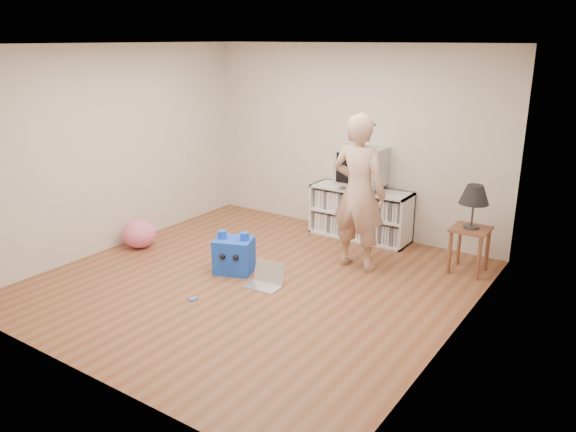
{
  "coord_description": "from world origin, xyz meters",
  "views": [
    {
      "loc": [
        3.6,
        -4.65,
        2.66
      ],
      "look_at": [
        0.18,
        0.4,
        0.72
      ],
      "focal_mm": 35.0,
      "sensor_mm": 36.0,
      "label": 1
    }
  ],
  "objects_px": {
    "crt_tv": "(362,166)",
    "laptop": "(266,279)",
    "dvd_deck": "(361,186)",
    "plush_blue": "(234,255)",
    "person": "(359,193)",
    "side_table": "(470,239)",
    "media_unit": "(361,213)",
    "plush_pink": "(139,234)",
    "table_lamp": "(474,196)"
  },
  "relations": [
    {
      "from": "table_lamp",
      "to": "plush_blue",
      "type": "relative_size",
      "value": 0.97
    },
    {
      "from": "dvd_deck",
      "to": "laptop",
      "type": "height_order",
      "value": "dvd_deck"
    },
    {
      "from": "crt_tv",
      "to": "laptop",
      "type": "distance_m",
      "value": 2.23
    },
    {
      "from": "plush_blue",
      "to": "plush_pink",
      "type": "relative_size",
      "value": 1.21
    },
    {
      "from": "dvd_deck",
      "to": "person",
      "type": "xyz_separation_m",
      "value": [
        0.45,
        -0.96,
        0.2
      ]
    },
    {
      "from": "dvd_deck",
      "to": "side_table",
      "type": "relative_size",
      "value": 0.82
    },
    {
      "from": "media_unit",
      "to": "table_lamp",
      "type": "relative_size",
      "value": 2.72
    },
    {
      "from": "dvd_deck",
      "to": "crt_tv",
      "type": "height_order",
      "value": "crt_tv"
    },
    {
      "from": "plush_pink",
      "to": "plush_blue",
      "type": "bearing_deg",
      "value": 2.24
    },
    {
      "from": "media_unit",
      "to": "person",
      "type": "distance_m",
      "value": 1.22
    },
    {
      "from": "crt_tv",
      "to": "side_table",
      "type": "height_order",
      "value": "crt_tv"
    },
    {
      "from": "side_table",
      "to": "laptop",
      "type": "relative_size",
      "value": 1.38
    },
    {
      "from": "table_lamp",
      "to": "side_table",
      "type": "bearing_deg",
      "value": 0.0
    },
    {
      "from": "plush_blue",
      "to": "dvd_deck",
      "type": "bearing_deg",
      "value": 49.64
    },
    {
      "from": "side_table",
      "to": "media_unit",
      "type": "bearing_deg",
      "value": 166.58
    },
    {
      "from": "dvd_deck",
      "to": "laptop",
      "type": "bearing_deg",
      "value": -93.73
    },
    {
      "from": "laptop",
      "to": "table_lamp",
      "type": "bearing_deg",
      "value": 38.7
    },
    {
      "from": "media_unit",
      "to": "laptop",
      "type": "xyz_separation_m",
      "value": [
        -0.13,
        -2.04,
        -0.28
      ]
    },
    {
      "from": "media_unit",
      "to": "plush_blue",
      "type": "height_order",
      "value": "media_unit"
    },
    {
      "from": "dvd_deck",
      "to": "plush_blue",
      "type": "distance_m",
      "value": 2.1
    },
    {
      "from": "plush_blue",
      "to": "plush_pink",
      "type": "bearing_deg",
      "value": 161.24
    },
    {
      "from": "side_table",
      "to": "table_lamp",
      "type": "bearing_deg",
      "value": 180.0
    },
    {
      "from": "table_lamp",
      "to": "laptop",
      "type": "distance_m",
      "value": 2.56
    },
    {
      "from": "person",
      "to": "plush_blue",
      "type": "bearing_deg",
      "value": 42.63
    },
    {
      "from": "plush_blue",
      "to": "table_lamp",
      "type": "bearing_deg",
      "value": 13.11
    },
    {
      "from": "side_table",
      "to": "table_lamp",
      "type": "xyz_separation_m",
      "value": [
        -0.0,
        0.0,
        0.53
      ]
    },
    {
      "from": "crt_tv",
      "to": "table_lamp",
      "type": "height_order",
      "value": "crt_tv"
    },
    {
      "from": "person",
      "to": "media_unit",
      "type": "bearing_deg",
      "value": -63.37
    },
    {
      "from": "person",
      "to": "laptop",
      "type": "xyz_separation_m",
      "value": [
        -0.58,
        -1.06,
        -0.86
      ]
    },
    {
      "from": "dvd_deck",
      "to": "laptop",
      "type": "xyz_separation_m",
      "value": [
        -0.13,
        -2.02,
        -0.66
      ]
    },
    {
      "from": "dvd_deck",
      "to": "table_lamp",
      "type": "height_order",
      "value": "table_lamp"
    },
    {
      "from": "media_unit",
      "to": "dvd_deck",
      "type": "xyz_separation_m",
      "value": [
        0.0,
        -0.02,
        0.39
      ]
    },
    {
      "from": "laptop",
      "to": "plush_pink",
      "type": "xyz_separation_m",
      "value": [
        -2.11,
        0.04,
        0.12
      ]
    },
    {
      "from": "dvd_deck",
      "to": "crt_tv",
      "type": "distance_m",
      "value": 0.29
    },
    {
      "from": "crt_tv",
      "to": "laptop",
      "type": "bearing_deg",
      "value": -93.74
    },
    {
      "from": "media_unit",
      "to": "crt_tv",
      "type": "distance_m",
      "value": 0.67
    },
    {
      "from": "media_unit",
      "to": "plush_pink",
      "type": "xyz_separation_m",
      "value": [
        -2.24,
        -2.0,
        -0.16
      ]
    },
    {
      "from": "person",
      "to": "laptop",
      "type": "distance_m",
      "value": 1.48
    },
    {
      "from": "crt_tv",
      "to": "table_lamp",
      "type": "bearing_deg",
      "value": -12.78
    },
    {
      "from": "crt_tv",
      "to": "table_lamp",
      "type": "xyz_separation_m",
      "value": [
        1.62,
        -0.37,
        -0.08
      ]
    },
    {
      "from": "laptop",
      "to": "plush_blue",
      "type": "distance_m",
      "value": 0.57
    },
    {
      "from": "plush_blue",
      "to": "plush_pink",
      "type": "height_order",
      "value": "plush_blue"
    },
    {
      "from": "crt_tv",
      "to": "laptop",
      "type": "relative_size",
      "value": 1.5
    },
    {
      "from": "crt_tv",
      "to": "plush_pink",
      "type": "height_order",
      "value": "crt_tv"
    },
    {
      "from": "plush_blue",
      "to": "person",
      "type": "bearing_deg",
      "value": 19.54
    },
    {
      "from": "dvd_deck",
      "to": "laptop",
      "type": "relative_size",
      "value": 1.13
    },
    {
      "from": "person",
      "to": "laptop",
      "type": "bearing_deg",
      "value": 63.42
    },
    {
      "from": "crt_tv",
      "to": "laptop",
      "type": "height_order",
      "value": "crt_tv"
    },
    {
      "from": "side_table",
      "to": "laptop",
      "type": "xyz_separation_m",
      "value": [
        -1.75,
        -1.65,
        -0.35
      ]
    },
    {
      "from": "dvd_deck",
      "to": "plush_pink",
      "type": "xyz_separation_m",
      "value": [
        -2.24,
        -1.98,
        -0.55
      ]
    }
  ]
}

